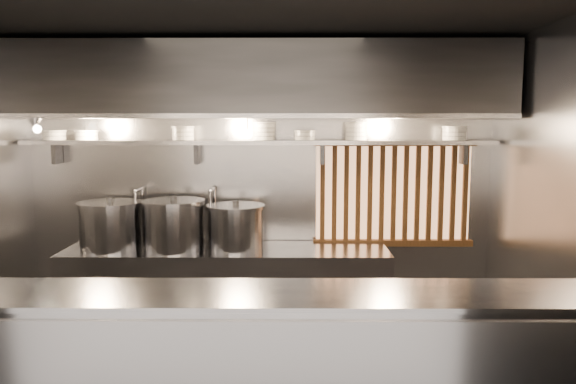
{
  "coord_description": "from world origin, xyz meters",
  "views": [
    {
      "loc": [
        0.3,
        -3.98,
        2.07
      ],
      "look_at": [
        0.28,
        0.55,
        1.5
      ],
      "focal_mm": 35.0,
      "sensor_mm": 36.0,
      "label": 1
    }
  ],
  "objects_px": {
    "pendant_bulb": "(247,134)",
    "heat_lamp": "(35,122)",
    "stock_pot_mid": "(111,225)",
    "stock_pot_right": "(236,227)",
    "stock_pot_left": "(174,225)"
  },
  "relations": [
    {
      "from": "pendant_bulb",
      "to": "heat_lamp",
      "type": "bearing_deg",
      "value": -169.0
    },
    {
      "from": "heat_lamp",
      "to": "stock_pot_mid",
      "type": "bearing_deg",
      "value": 25.68
    },
    {
      "from": "stock_pot_right",
      "to": "stock_pot_mid",
      "type": "bearing_deg",
      "value": -179.66
    },
    {
      "from": "stock_pot_mid",
      "to": "heat_lamp",
      "type": "bearing_deg",
      "value": -154.32
    },
    {
      "from": "stock_pot_left",
      "to": "stock_pot_mid",
      "type": "bearing_deg",
      "value": 178.17
    },
    {
      "from": "heat_lamp",
      "to": "pendant_bulb",
      "type": "bearing_deg",
      "value": 11.0
    },
    {
      "from": "stock_pot_mid",
      "to": "stock_pot_right",
      "type": "height_order",
      "value": "stock_pot_mid"
    },
    {
      "from": "pendant_bulb",
      "to": "stock_pot_mid",
      "type": "height_order",
      "value": "pendant_bulb"
    },
    {
      "from": "stock_pot_left",
      "to": "stock_pot_mid",
      "type": "relative_size",
      "value": 0.98
    },
    {
      "from": "stock_pot_mid",
      "to": "stock_pot_right",
      "type": "distance_m",
      "value": 1.16
    },
    {
      "from": "pendant_bulb",
      "to": "stock_pot_mid",
      "type": "relative_size",
      "value": 0.27
    },
    {
      "from": "stock_pot_left",
      "to": "stock_pot_right",
      "type": "relative_size",
      "value": 0.98
    },
    {
      "from": "stock_pot_left",
      "to": "stock_pot_right",
      "type": "height_order",
      "value": "stock_pot_left"
    },
    {
      "from": "heat_lamp",
      "to": "stock_pot_right",
      "type": "height_order",
      "value": "heat_lamp"
    },
    {
      "from": "pendant_bulb",
      "to": "stock_pot_right",
      "type": "relative_size",
      "value": 0.27
    }
  ]
}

